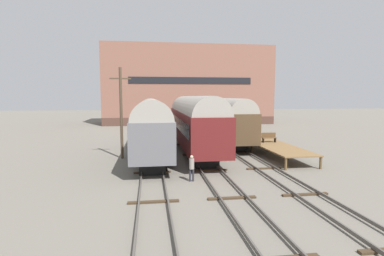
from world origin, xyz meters
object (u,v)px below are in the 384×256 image
(train_car_brown, at_px, (221,117))
(bench, at_px, (269,137))
(train_car_maroon, at_px, (194,120))
(person_worker, at_px, (192,166))
(train_car_grey, at_px, (151,124))
(utility_pole, at_px, (121,112))

(train_car_brown, distance_m, bench, 8.17)
(train_car_maroon, xyz_separation_m, person_worker, (-1.65, -10.13, -2.06))
(train_car_grey, bearing_deg, train_car_maroon, 26.39)
(train_car_grey, bearing_deg, person_worker, -73.10)
(bench, height_order, person_worker, bench)
(train_car_maroon, distance_m, utility_pole, 7.09)
(train_car_grey, bearing_deg, bench, 3.17)
(train_car_grey, bearing_deg, train_car_brown, 44.58)
(utility_pole, bearing_deg, bench, 3.30)
(bench, bearing_deg, person_worker, -135.02)
(person_worker, bearing_deg, train_car_grey, 106.90)
(person_worker, xyz_separation_m, utility_pole, (-5.01, 7.92, 3.07))
(train_car_grey, relative_size, utility_pole, 2.02)
(train_car_maroon, relative_size, utility_pole, 2.30)
(person_worker, bearing_deg, train_car_maroon, 80.75)
(train_car_grey, xyz_separation_m, person_worker, (2.46, -8.09, -1.91))
(train_car_maroon, bearing_deg, person_worker, -99.25)
(train_car_grey, height_order, train_car_brown, train_car_brown)
(train_car_maroon, distance_m, train_car_brown, 7.32)
(person_worker, distance_m, utility_pole, 9.86)
(train_car_brown, relative_size, person_worker, 11.09)
(train_car_grey, height_order, bench, train_car_grey)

